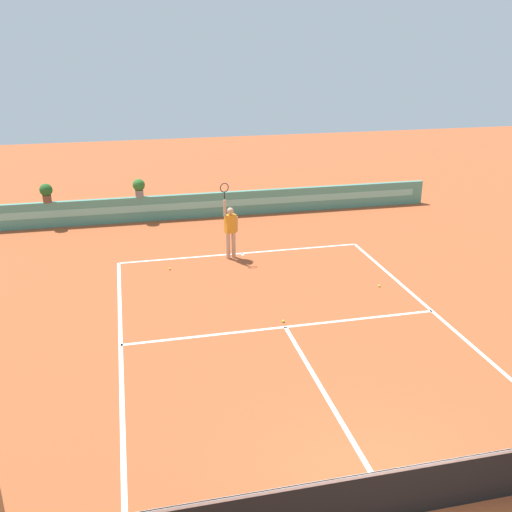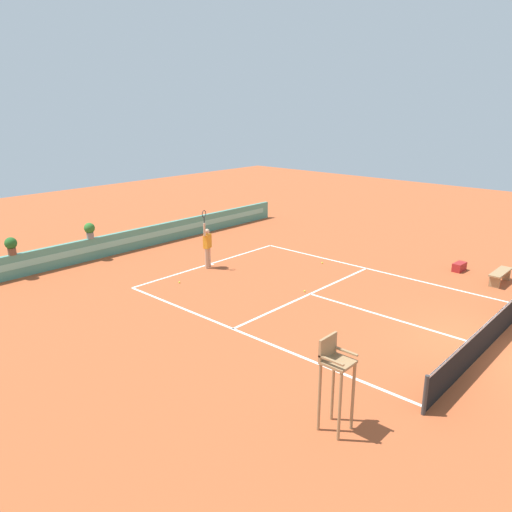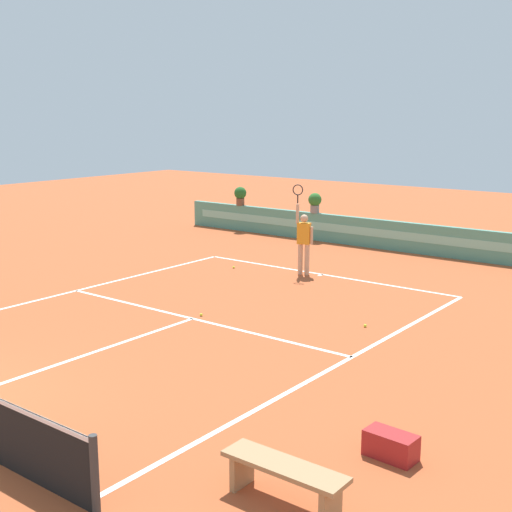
{
  "view_description": "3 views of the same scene",
  "coord_description": "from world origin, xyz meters",
  "px_view_note": "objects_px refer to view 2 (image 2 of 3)",
  "views": [
    {
      "loc": [
        -3.69,
        -6.28,
        6.97
      ],
      "look_at": [
        -0.17,
        8.98,
        1.0
      ],
      "focal_mm": 40.73,
      "sensor_mm": 36.0,
      "label": 1
    },
    {
      "loc": [
        -14.18,
        -3.7,
        6.72
      ],
      "look_at": [
        -0.17,
        8.98,
        1.0
      ],
      "focal_mm": 34.67,
      "sensor_mm": 36.0,
      "label": 2
    },
    {
      "loc": [
        10.24,
        -4.57,
        4.55
      ],
      "look_at": [
        -0.17,
        8.98,
        1.0
      ],
      "focal_mm": 48.4,
      "sensor_mm": 36.0,
      "label": 3
    }
  ],
  "objects_px": {
    "umpire_chair": "(335,373)",
    "bench_courtside": "(500,274)",
    "potted_plant_far_left": "(11,245)",
    "gear_bag": "(459,267)",
    "tennis_ball_mid_court": "(305,291)",
    "tennis_ball_near_baseline": "(179,282)",
    "tennis_ball_by_sideline": "(322,263)",
    "tennis_player": "(207,245)",
    "potted_plant_left": "(90,230)"
  },
  "relations": [
    {
      "from": "umpire_chair",
      "to": "bench_courtside",
      "type": "relative_size",
      "value": 1.34
    },
    {
      "from": "umpire_chair",
      "to": "potted_plant_far_left",
      "type": "height_order",
      "value": "umpire_chair"
    },
    {
      "from": "gear_bag",
      "to": "tennis_ball_mid_court",
      "type": "relative_size",
      "value": 10.29
    },
    {
      "from": "tennis_ball_near_baseline",
      "to": "potted_plant_far_left",
      "type": "height_order",
      "value": "potted_plant_far_left"
    },
    {
      "from": "gear_bag",
      "to": "tennis_ball_near_baseline",
      "type": "relative_size",
      "value": 10.29
    },
    {
      "from": "gear_bag",
      "to": "potted_plant_far_left",
      "type": "bearing_deg",
      "value": 135.06
    },
    {
      "from": "tennis_ball_mid_court",
      "to": "potted_plant_far_left",
      "type": "relative_size",
      "value": 0.09
    },
    {
      "from": "tennis_ball_mid_court",
      "to": "tennis_ball_by_sideline",
      "type": "height_order",
      "value": "same"
    },
    {
      "from": "umpire_chair",
      "to": "tennis_ball_near_baseline",
      "type": "distance_m",
      "value": 10.45
    },
    {
      "from": "bench_courtside",
      "to": "potted_plant_far_left",
      "type": "xyz_separation_m",
      "value": [
        -12.62,
        14.87,
        1.04
      ]
    },
    {
      "from": "potted_plant_far_left",
      "to": "tennis_player",
      "type": "bearing_deg",
      "value": -37.92
    },
    {
      "from": "potted_plant_far_left",
      "to": "potted_plant_left",
      "type": "distance_m",
      "value": 3.46
    },
    {
      "from": "tennis_ball_near_baseline",
      "to": "potted_plant_left",
      "type": "bearing_deg",
      "value": 96.78
    },
    {
      "from": "tennis_player",
      "to": "tennis_ball_mid_court",
      "type": "relative_size",
      "value": 38.01
    },
    {
      "from": "bench_courtside",
      "to": "potted_plant_far_left",
      "type": "distance_m",
      "value": 19.53
    },
    {
      "from": "tennis_player",
      "to": "umpire_chair",
      "type": "bearing_deg",
      "value": -119.29
    },
    {
      "from": "potted_plant_left",
      "to": "umpire_chair",
      "type": "bearing_deg",
      "value": -101.35
    },
    {
      "from": "tennis_ball_near_baseline",
      "to": "potted_plant_left",
      "type": "height_order",
      "value": "potted_plant_left"
    },
    {
      "from": "bench_courtside",
      "to": "tennis_ball_mid_court",
      "type": "distance_m",
      "value": 7.88
    },
    {
      "from": "potted_plant_far_left",
      "to": "potted_plant_left",
      "type": "height_order",
      "value": "same"
    },
    {
      "from": "tennis_ball_near_baseline",
      "to": "tennis_player",
      "type": "bearing_deg",
      "value": 16.09
    },
    {
      "from": "bench_courtside",
      "to": "tennis_ball_by_sideline",
      "type": "xyz_separation_m",
      "value": [
        -2.58,
        6.7,
        -0.34
      ]
    },
    {
      "from": "gear_bag",
      "to": "tennis_ball_by_sideline",
      "type": "relative_size",
      "value": 10.29
    },
    {
      "from": "umpire_chair",
      "to": "tennis_player",
      "type": "height_order",
      "value": "tennis_player"
    },
    {
      "from": "potted_plant_far_left",
      "to": "tennis_ball_by_sideline",
      "type": "bearing_deg",
      "value": -39.14
    },
    {
      "from": "tennis_ball_mid_court",
      "to": "tennis_ball_by_sideline",
      "type": "distance_m",
      "value": 3.72
    },
    {
      "from": "umpire_chair",
      "to": "bench_courtside",
      "type": "bearing_deg",
      "value": 1.22
    },
    {
      "from": "tennis_ball_near_baseline",
      "to": "bench_courtside",
      "type": "bearing_deg",
      "value": -47.93
    },
    {
      "from": "bench_courtside",
      "to": "umpire_chair",
      "type": "bearing_deg",
      "value": -178.78
    },
    {
      "from": "bench_courtside",
      "to": "tennis_player",
      "type": "height_order",
      "value": "tennis_player"
    },
    {
      "from": "umpire_chair",
      "to": "tennis_ball_mid_court",
      "type": "relative_size",
      "value": 31.47
    },
    {
      "from": "tennis_player",
      "to": "tennis_ball_mid_court",
      "type": "bearing_deg",
      "value": -84.61
    },
    {
      "from": "gear_bag",
      "to": "potted_plant_left",
      "type": "xyz_separation_m",
      "value": [
        -9.65,
        13.09,
        1.23
      ]
    },
    {
      "from": "bench_courtside",
      "to": "potted_plant_left",
      "type": "xyz_separation_m",
      "value": [
        -9.16,
        14.87,
        1.04
      ]
    },
    {
      "from": "tennis_ball_mid_court",
      "to": "tennis_ball_by_sideline",
      "type": "relative_size",
      "value": 1.0
    },
    {
      "from": "tennis_player",
      "to": "potted_plant_far_left",
      "type": "distance_m",
      "value": 7.87
    },
    {
      "from": "tennis_ball_mid_court",
      "to": "tennis_player",
      "type": "bearing_deg",
      "value": 95.39
    },
    {
      "from": "tennis_player",
      "to": "tennis_ball_near_baseline",
      "type": "xyz_separation_m",
      "value": [
        -2.09,
        -0.6,
        -1.02
      ]
    },
    {
      "from": "umpire_chair",
      "to": "tennis_player",
      "type": "distance_m",
      "value": 11.81
    },
    {
      "from": "gear_bag",
      "to": "tennis_ball_near_baseline",
      "type": "height_order",
      "value": "gear_bag"
    },
    {
      "from": "gear_bag",
      "to": "potted_plant_far_left",
      "type": "height_order",
      "value": "potted_plant_far_left"
    },
    {
      "from": "tennis_ball_near_baseline",
      "to": "gear_bag",
      "type": "bearing_deg",
      "value": -40.36
    },
    {
      "from": "umpire_chair",
      "to": "potted_plant_far_left",
      "type": "bearing_deg",
      "value": 91.61
    },
    {
      "from": "gear_bag",
      "to": "potted_plant_left",
      "type": "bearing_deg",
      "value": 126.41
    },
    {
      "from": "tennis_ball_near_baseline",
      "to": "tennis_ball_by_sideline",
      "type": "relative_size",
      "value": 1.0
    },
    {
      "from": "tennis_ball_mid_court",
      "to": "potted_plant_left",
      "type": "xyz_separation_m",
      "value": [
        -3.2,
        9.72,
        1.38
      ]
    },
    {
      "from": "tennis_ball_near_baseline",
      "to": "potted_plant_left",
      "type": "relative_size",
      "value": 0.09
    },
    {
      "from": "bench_courtside",
      "to": "tennis_player",
      "type": "relative_size",
      "value": 0.62
    },
    {
      "from": "potted_plant_left",
      "to": "tennis_ball_near_baseline",
      "type": "bearing_deg",
      "value": -83.22
    },
    {
      "from": "tennis_ball_by_sideline",
      "to": "potted_plant_far_left",
      "type": "relative_size",
      "value": 0.09
    }
  ]
}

